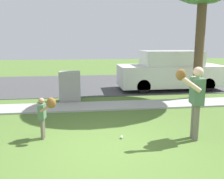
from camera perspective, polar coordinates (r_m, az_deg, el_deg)
name	(u,v)px	position (r m, az deg, el deg)	size (l,w,h in m)	color
ground_plane	(97,108)	(8.98, -3.54, -4.17)	(48.00, 48.00, 0.00)	#4C6B2D
sidewalk_strip	(96,106)	(9.07, -3.58, -3.82)	(36.00, 1.20, 0.06)	#A3A39E
road_surface	(90,84)	(13.96, -5.06, 1.35)	(36.00, 6.80, 0.02)	#424244
person_adult	(195,96)	(6.18, 18.57, -1.39)	(0.77, 0.63, 1.77)	#6B6656
person_child	(45,112)	(6.18, -15.23, -4.98)	(0.46, 0.46, 1.07)	#6B6656
baseball	(122,137)	(6.21, 2.20, -10.89)	(0.07, 0.07, 0.07)	white
utility_cabinet	(70,87)	(9.87, -9.62, 0.63)	(0.81, 0.61, 1.19)	gray
parked_van_white	(170,71)	(12.52, 13.15, 4.11)	(5.00, 1.95, 1.88)	silver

